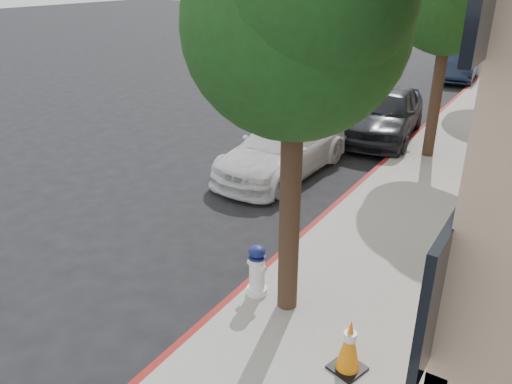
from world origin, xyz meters
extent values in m
plane|color=black|center=(0.00, 0.00, 0.00)|extent=(120.00, 120.00, 0.00)
cube|color=gray|center=(3.60, 10.00, 0.07)|extent=(3.20, 50.00, 0.15)
cube|color=maroon|center=(2.06, 10.00, 0.07)|extent=(0.12, 50.00, 0.15)
cylinder|color=black|center=(2.90, -2.00, 1.80)|extent=(0.30, 0.30, 3.30)
sphere|color=#193912|center=(2.90, -2.00, 4.25)|extent=(2.80, 2.80, 2.80)
sphere|color=#193912|center=(2.55, -1.70, 3.95)|extent=(2.10, 2.10, 2.10)
cylinder|color=black|center=(2.90, 6.00, 1.74)|extent=(0.30, 0.30, 3.19)
sphere|color=#193912|center=(2.90, 6.00, 4.14)|extent=(2.60, 2.60, 2.60)
sphere|color=#193912|center=(2.55, 6.30, 3.84)|extent=(1.95, 1.95, 1.95)
cylinder|color=black|center=(2.90, 14.00, 1.86)|extent=(0.30, 0.30, 3.41)
imported|color=white|center=(-0.02, 3.05, 0.67)|extent=(2.07, 4.70, 1.34)
cube|color=black|center=(-0.02, 3.05, 1.40)|extent=(1.11, 0.32, 0.14)
cube|color=#A50A07|center=(-0.02, 3.05, 1.46)|extent=(0.91, 0.26, 0.06)
imported|color=black|center=(1.20, 7.26, 0.80)|extent=(2.51, 4.91, 1.60)
imported|color=#162137|center=(1.20, 17.74, 0.70)|extent=(1.94, 4.40, 1.40)
cylinder|color=white|center=(2.35, -1.99, 0.20)|extent=(0.33, 0.33, 0.10)
cylinder|color=white|center=(2.35, -1.99, 0.54)|extent=(0.25, 0.25, 0.57)
ellipsoid|color=navy|center=(2.35, -1.99, 0.91)|extent=(0.27, 0.27, 0.19)
cylinder|color=white|center=(2.35, -1.99, 0.66)|extent=(0.36, 0.17, 0.10)
cylinder|color=white|center=(2.35, -1.99, 0.66)|extent=(0.14, 0.20, 0.10)
cube|color=black|center=(4.22, -2.76, 0.17)|extent=(0.50, 0.50, 0.03)
cone|color=orange|center=(4.22, -2.76, 0.55)|extent=(0.31, 0.31, 0.74)
cylinder|color=white|center=(4.22, -2.76, 0.68)|extent=(0.17, 0.17, 0.11)
camera|label=1|loc=(5.87, -7.57, 4.89)|focal=35.00mm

